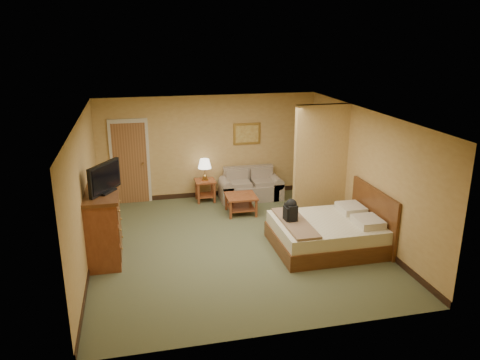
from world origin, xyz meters
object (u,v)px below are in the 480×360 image
object	(u,v)px
loveseat	(250,189)
bed	(331,232)
dresser	(103,227)
coffee_table	(241,200)

from	to	relation	value
loveseat	bed	size ratio (longest dim) A/B	0.75
dresser	coffee_table	bearing A→B (deg)	29.93
loveseat	coffee_table	distance (m)	1.07
loveseat	dresser	bearing A→B (deg)	-142.27
coffee_table	dresser	distance (m)	3.46
coffee_table	bed	bearing A→B (deg)	-58.68
coffee_table	dresser	size ratio (longest dim) A/B	0.54
coffee_table	bed	xyz separation A→B (m)	(1.31, -2.15, -0.01)
dresser	bed	xyz separation A→B (m)	(4.29, -0.43, -0.35)
dresser	loveseat	bearing A→B (deg)	37.73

